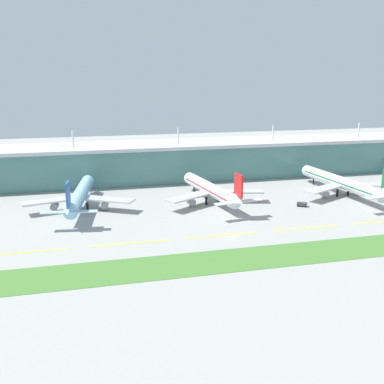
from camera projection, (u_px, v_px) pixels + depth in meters
ground_plane at (230, 236)px, 163.12m from camera, size 600.00×600.00×0.00m
terminal_building at (176, 161)px, 251.64m from camera, size 288.00×34.00×29.93m
airliner_near_middle at (80, 196)px, 193.68m from camera, size 48.34×64.25×18.90m
airliner_center at (211, 190)px, 203.60m from camera, size 48.19×60.49×18.90m
airliner_far_middle at (342, 183)px, 217.18m from camera, size 48.62×69.65×18.90m
taxiway_stripe_west at (27, 252)px, 147.74m from camera, size 28.00×0.70×0.04m
taxiway_stripe_mid_west at (129, 243)px, 155.56m from camera, size 28.00×0.70×0.04m
taxiway_stripe_centre at (222, 236)px, 163.37m from camera, size 28.00×0.70×0.04m
taxiway_stripe_mid_east at (306, 228)px, 171.18m from camera, size 28.00×0.70×0.04m
taxiway_stripe_east at (382, 222)px, 179.00m from camera, size 28.00×0.70×0.04m
grass_verge at (251, 258)px, 142.98m from camera, size 300.00×18.00×0.10m
pushback_tug at (302, 204)px, 199.72m from camera, size 5.00×4.41×1.85m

